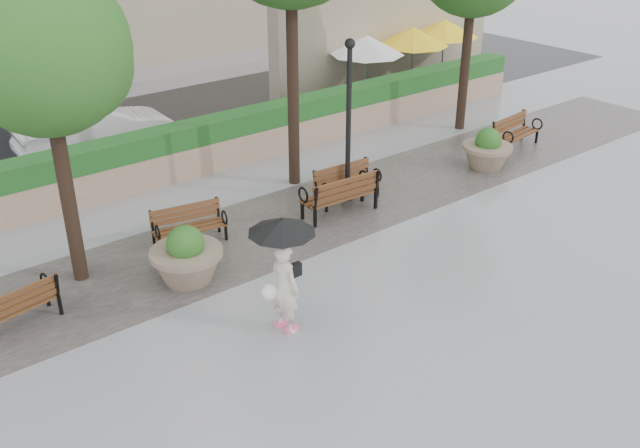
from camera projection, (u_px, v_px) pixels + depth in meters
ground at (382, 274)px, 14.13m from camera, size 100.00×100.00×0.00m
cobble_strip at (292, 221)px, 16.23m from camera, size 28.00×3.20×0.01m
hedge_wall at (201, 146)px, 18.73m from camera, size 24.00×0.80×1.35m
cafe_wall at (387, 31)px, 25.54m from camera, size 10.00×0.60×4.00m
cafe_hedge at (419, 89)px, 24.41m from camera, size 8.00×0.50×0.90m
asphalt_street at (137, 131)px, 21.82m from camera, size 40.00×7.00×0.00m
bench_0 at (14, 316)px, 12.34m from camera, size 1.65×0.89×0.84m
bench_1 at (190, 233)px, 15.16m from camera, size 1.62×0.89×0.83m
bench_2 at (340, 203)px, 16.44m from camera, size 1.87×0.84×0.98m
bench_3 at (347, 191)px, 17.12m from camera, size 1.66×0.74×0.87m
bench_4 at (515, 139)px, 20.39m from camera, size 1.75×0.87×0.90m
planter_left at (187, 260)px, 13.68m from camera, size 1.41×1.41×1.18m
planter_right at (487, 152)px, 18.98m from camera, size 1.32×1.32×1.11m
lamppost at (348, 133)px, 16.56m from camera, size 0.28×0.28×3.88m
tree_0 at (51, 54)px, 12.18m from camera, size 3.15×3.01×5.98m
patio_umb_white at (367, 46)px, 23.49m from camera, size 2.50×2.50×2.30m
patio_umb_yellow_a at (413, 37)px, 24.71m from camera, size 2.50×2.50×2.30m
patio_umb_yellow_b at (445, 29)px, 26.01m from camera, size 2.50×2.50×2.30m
car_right at (95, 130)px, 19.79m from camera, size 4.39×1.76×1.42m
pedestrian at (283, 264)px, 11.89m from camera, size 1.15×1.15×2.10m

